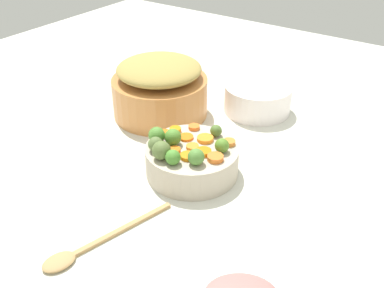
% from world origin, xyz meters
% --- Properties ---
extents(tabletop, '(2.40, 2.40, 0.02)m').
position_xyz_m(tabletop, '(0.00, 0.00, 0.01)').
color(tabletop, silver).
rests_on(tabletop, ground).
extents(serving_bowl_carrots, '(0.22, 0.22, 0.07)m').
position_xyz_m(serving_bowl_carrots, '(-0.02, -0.03, 0.06)').
color(serving_bowl_carrots, '#BEB19B').
rests_on(serving_bowl_carrots, tabletop).
extents(metal_pot, '(0.28, 0.28, 0.11)m').
position_xyz_m(metal_pot, '(0.23, -0.22, 0.08)').
color(metal_pot, '#C98043').
rests_on(metal_pot, tabletop).
extents(stuffing_mound, '(0.24, 0.24, 0.06)m').
position_xyz_m(stuffing_mound, '(0.23, -0.22, 0.16)').
color(stuffing_mound, '#A9914A').
rests_on(stuffing_mound, metal_pot).
extents(carrot_slice_0, '(0.04, 0.04, 0.01)m').
position_xyz_m(carrot_slice_0, '(-0.09, -0.02, 0.10)').
color(carrot_slice_0, orange).
rests_on(carrot_slice_0, serving_bowl_carrots).
extents(carrot_slice_1, '(0.05, 0.05, 0.01)m').
position_xyz_m(carrot_slice_1, '(-0.06, -0.02, 0.10)').
color(carrot_slice_1, orange).
rests_on(carrot_slice_1, serving_bowl_carrots).
extents(carrot_slice_2, '(0.04, 0.04, 0.01)m').
position_xyz_m(carrot_slice_2, '(0.00, 0.01, 0.10)').
color(carrot_slice_2, orange).
rests_on(carrot_slice_2, serving_bowl_carrots).
extents(carrot_slice_3, '(0.05, 0.05, 0.01)m').
position_xyz_m(carrot_slice_3, '(-0.03, -0.07, 0.10)').
color(carrot_slice_3, orange).
rests_on(carrot_slice_3, serving_bowl_carrots).
extents(carrot_slice_4, '(0.04, 0.04, 0.01)m').
position_xyz_m(carrot_slice_4, '(-0.03, -0.03, 0.10)').
color(carrot_slice_4, orange).
rests_on(carrot_slice_4, serving_bowl_carrots).
extents(carrot_slice_5, '(0.04, 0.04, 0.01)m').
position_xyz_m(carrot_slice_5, '(0.07, -0.04, 0.10)').
color(carrot_slice_5, orange).
rests_on(carrot_slice_5, serving_bowl_carrots).
extents(carrot_slice_6, '(0.03, 0.03, 0.01)m').
position_xyz_m(carrot_slice_6, '(0.05, -0.06, 0.10)').
color(carrot_slice_6, orange).
rests_on(carrot_slice_6, serving_bowl_carrots).
extents(carrot_slice_7, '(0.05, 0.05, 0.01)m').
position_xyz_m(carrot_slice_7, '(0.01, -0.05, 0.09)').
color(carrot_slice_7, orange).
rests_on(carrot_slice_7, serving_bowl_carrots).
extents(carrot_slice_8, '(0.05, 0.05, 0.01)m').
position_xyz_m(carrot_slice_8, '(-0.04, 0.01, 0.10)').
color(carrot_slice_8, orange).
rests_on(carrot_slice_8, serving_bowl_carrots).
extents(carrot_slice_9, '(0.04, 0.04, 0.01)m').
position_xyz_m(carrot_slice_9, '(-0.09, -0.09, 0.10)').
color(carrot_slice_9, orange).
rests_on(carrot_slice_9, serving_bowl_carrots).
extents(carrot_slice_10, '(0.04, 0.04, 0.01)m').
position_xyz_m(carrot_slice_10, '(0.02, -0.10, 0.10)').
color(carrot_slice_10, orange).
rests_on(carrot_slice_10, serving_bowl_carrots).
extents(brussels_sprout_0, '(0.04, 0.04, 0.04)m').
position_xyz_m(brussels_sprout_0, '(-0.07, 0.02, 0.11)').
color(brussels_sprout_0, '#518537').
rests_on(brussels_sprout_0, serving_bowl_carrots).
extents(brussels_sprout_1, '(0.04, 0.04, 0.04)m').
position_xyz_m(brussels_sprout_1, '(0.02, -0.01, 0.11)').
color(brussels_sprout_1, '#51872F').
rests_on(brussels_sprout_1, serving_bowl_carrots).
extents(brussels_sprout_2, '(0.03, 0.03, 0.03)m').
position_xyz_m(brussels_sprout_2, '(-0.04, -0.11, 0.11)').
color(brussels_sprout_2, '#506E2F').
rests_on(brussels_sprout_2, serving_bowl_carrots).
extents(brussels_sprout_3, '(0.04, 0.04, 0.04)m').
position_xyz_m(brussels_sprout_3, '(0.01, 0.05, 0.11)').
color(brussels_sprout_3, '#566D35').
rests_on(brussels_sprout_3, serving_bowl_carrots).
extents(brussels_sprout_4, '(0.03, 0.03, 0.03)m').
position_xyz_m(brussels_sprout_4, '(-0.09, -0.05, 0.11)').
color(brussels_sprout_4, '#56842A').
rests_on(brussels_sprout_4, serving_bowl_carrots).
extents(brussels_sprout_5, '(0.03, 0.03, 0.03)m').
position_xyz_m(brussels_sprout_5, '(-0.03, 0.05, 0.11)').
color(brussels_sprout_5, '#49882E').
rests_on(brussels_sprout_5, serving_bowl_carrots).
extents(brussels_sprout_6, '(0.04, 0.04, 0.04)m').
position_xyz_m(brussels_sprout_6, '(0.06, 0.00, 0.11)').
color(brussels_sprout_6, '#4E8532').
rests_on(brussels_sprout_6, serving_bowl_carrots).
extents(brussels_sprout_7, '(0.04, 0.04, 0.04)m').
position_xyz_m(brussels_sprout_7, '(0.04, 0.03, 0.11)').
color(brussels_sprout_7, '#576C38').
rests_on(brussels_sprout_7, serving_bowl_carrots).
extents(wooden_spoon, '(0.10, 0.29, 0.01)m').
position_xyz_m(wooden_spoon, '(0.00, 0.30, 0.03)').
color(wooden_spoon, tan).
rests_on(wooden_spoon, tabletop).
extents(casserole_dish, '(0.20, 0.20, 0.08)m').
position_xyz_m(casserole_dish, '(0.00, -0.40, 0.06)').
color(casserole_dish, white).
rests_on(casserole_dish, tabletop).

